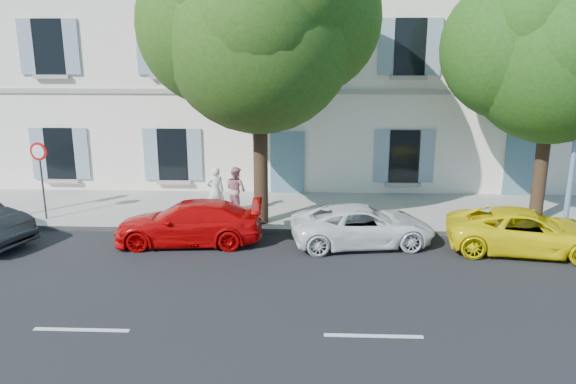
{
  "coord_description": "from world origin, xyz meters",
  "views": [
    {
      "loc": [
        -1.3,
        -14.26,
        5.73
      ],
      "look_at": [
        -1.98,
        2.0,
        1.4
      ],
      "focal_mm": 35.0,
      "sensor_mm": 36.0,
      "label": 1
    }
  ],
  "objects_px": {
    "car_yellow_supercar": "(526,231)",
    "tree_right": "(554,59)",
    "car_red_coupe": "(189,223)",
    "pedestrian_a": "(215,191)",
    "pedestrian_b": "(236,190)",
    "car_white_coupe": "(363,225)",
    "road_sign": "(40,164)",
    "tree_left": "(259,36)"
  },
  "relations": [
    {
      "from": "car_yellow_supercar",
      "to": "tree_right",
      "type": "distance_m",
      "value": 5.44
    },
    {
      "from": "car_red_coupe",
      "to": "tree_right",
      "type": "height_order",
      "value": "tree_right"
    },
    {
      "from": "car_red_coupe",
      "to": "car_yellow_supercar",
      "type": "bearing_deg",
      "value": 84.61
    },
    {
      "from": "pedestrian_a",
      "to": "pedestrian_b",
      "type": "xyz_separation_m",
      "value": [
        0.64,
        0.31,
        -0.03
      ]
    },
    {
      "from": "car_white_coupe",
      "to": "pedestrian_a",
      "type": "bearing_deg",
      "value": 55.65
    },
    {
      "from": "car_white_coupe",
      "to": "pedestrian_b",
      "type": "bearing_deg",
      "value": 48.92
    },
    {
      "from": "car_yellow_supercar",
      "to": "road_sign",
      "type": "xyz_separation_m",
      "value": [
        -14.75,
        1.96,
        1.38
      ]
    },
    {
      "from": "car_yellow_supercar",
      "to": "road_sign",
      "type": "distance_m",
      "value": 14.94
    },
    {
      "from": "car_yellow_supercar",
      "to": "road_sign",
      "type": "relative_size",
      "value": 1.71
    },
    {
      "from": "road_sign",
      "to": "pedestrian_b",
      "type": "bearing_deg",
      "value": 9.43
    },
    {
      "from": "tree_right",
      "to": "car_yellow_supercar",
      "type": "bearing_deg",
      "value": -116.1
    },
    {
      "from": "car_yellow_supercar",
      "to": "tree_left",
      "type": "height_order",
      "value": "tree_left"
    },
    {
      "from": "pedestrian_a",
      "to": "pedestrian_b",
      "type": "height_order",
      "value": "pedestrian_a"
    },
    {
      "from": "pedestrian_b",
      "to": "car_yellow_supercar",
      "type": "bearing_deg",
      "value": -158.67
    },
    {
      "from": "car_white_coupe",
      "to": "car_red_coupe",
      "type": "bearing_deg",
      "value": 82.45
    },
    {
      "from": "tree_left",
      "to": "car_red_coupe",
      "type": "bearing_deg",
      "value": -141.73
    },
    {
      "from": "tree_left",
      "to": "road_sign",
      "type": "relative_size",
      "value": 3.53
    },
    {
      "from": "pedestrian_a",
      "to": "car_red_coupe",
      "type": "bearing_deg",
      "value": 58.99
    },
    {
      "from": "car_white_coupe",
      "to": "car_yellow_supercar",
      "type": "bearing_deg",
      "value": -103.54
    },
    {
      "from": "car_white_coupe",
      "to": "tree_right",
      "type": "relative_size",
      "value": 0.52
    },
    {
      "from": "car_red_coupe",
      "to": "pedestrian_b",
      "type": "bearing_deg",
      "value": 155.01
    },
    {
      "from": "car_white_coupe",
      "to": "pedestrian_a",
      "type": "relative_size",
      "value": 2.54
    },
    {
      "from": "tree_left",
      "to": "pedestrian_b",
      "type": "bearing_deg",
      "value": 130.78
    },
    {
      "from": "pedestrian_a",
      "to": "car_white_coupe",
      "type": "bearing_deg",
      "value": 132.96
    },
    {
      "from": "tree_right",
      "to": "pedestrian_a",
      "type": "xyz_separation_m",
      "value": [
        -10.48,
        0.16,
        -4.3
      ]
    },
    {
      "from": "tree_left",
      "to": "road_sign",
      "type": "xyz_separation_m",
      "value": [
        -7.09,
        0.08,
        -3.94
      ]
    },
    {
      "from": "tree_left",
      "to": "pedestrian_b",
      "type": "height_order",
      "value": "tree_left"
    },
    {
      "from": "car_white_coupe",
      "to": "tree_left",
      "type": "distance_m",
      "value": 6.36
    },
    {
      "from": "car_white_coupe",
      "to": "pedestrian_a",
      "type": "height_order",
      "value": "pedestrian_a"
    },
    {
      "from": "tree_left",
      "to": "car_white_coupe",
      "type": "bearing_deg",
      "value": -25.55
    },
    {
      "from": "car_red_coupe",
      "to": "car_yellow_supercar",
      "type": "height_order",
      "value": "car_red_coupe"
    },
    {
      "from": "tree_right",
      "to": "pedestrian_a",
      "type": "height_order",
      "value": "tree_right"
    },
    {
      "from": "car_white_coupe",
      "to": "tree_left",
      "type": "bearing_deg",
      "value": 55.89
    },
    {
      "from": "pedestrian_a",
      "to": "pedestrian_b",
      "type": "bearing_deg",
      "value": -175.19
    },
    {
      "from": "car_yellow_supercar",
      "to": "car_white_coupe",
      "type": "bearing_deg",
      "value": 93.38
    },
    {
      "from": "pedestrian_b",
      "to": "car_red_coupe",
      "type": "bearing_deg",
      "value": 109.01
    },
    {
      "from": "pedestrian_b",
      "to": "tree_left",
      "type": "bearing_deg",
      "value": 171.2
    },
    {
      "from": "car_red_coupe",
      "to": "pedestrian_a",
      "type": "distance_m",
      "value": 2.42
    },
    {
      "from": "tree_left",
      "to": "pedestrian_a",
      "type": "relative_size",
      "value": 5.49
    },
    {
      "from": "tree_right",
      "to": "pedestrian_b",
      "type": "bearing_deg",
      "value": 177.25
    },
    {
      "from": "road_sign",
      "to": "car_yellow_supercar",
      "type": "bearing_deg",
      "value": -7.57
    },
    {
      "from": "car_white_coupe",
      "to": "tree_right",
      "type": "bearing_deg",
      "value": -78.52
    }
  ]
}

